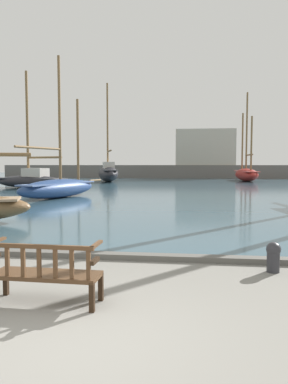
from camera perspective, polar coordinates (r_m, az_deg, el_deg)
ground_plane at (r=4.71m, az=-12.45°, el=-21.52°), size 160.00×160.00×0.00m
harbor_water at (r=48.05m, az=5.52°, el=1.80°), size 100.00×80.00×0.08m
quay_edge_kerb at (r=8.21m, az=-3.24°, el=-9.73°), size 40.00×0.30×0.12m
park_bench at (r=5.75m, az=-14.87°, el=-11.75°), size 1.62×0.57×0.92m
sailboat_outer_starboard at (r=43.60m, az=-5.50°, el=2.95°), size 4.85×10.79×11.30m
sailboat_outer_port at (r=32.41m, az=-16.87°, el=1.82°), size 7.78×4.51×9.58m
sailboat_mid_starboard at (r=46.30m, az=15.32°, el=2.76°), size 2.67×8.48×10.48m
sailboat_distant_harbor at (r=22.67m, az=-12.80°, el=0.82°), size 3.47×8.12×8.27m
mooring_bollard at (r=7.58m, az=19.11°, el=-9.13°), size 0.27×0.27×0.57m
far_breakwater at (r=54.37m, az=6.97°, el=4.04°), size 52.92×2.40×7.07m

